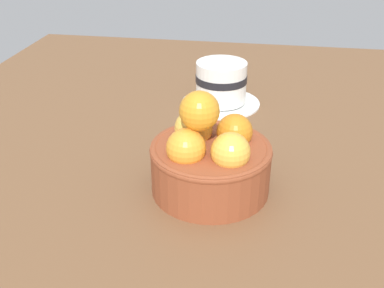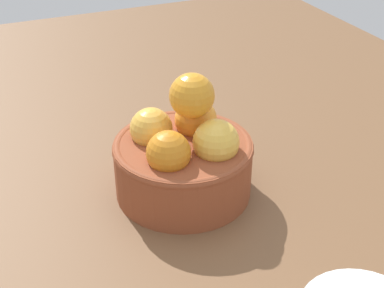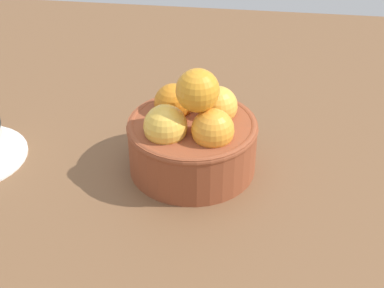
{
  "view_description": "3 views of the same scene",
  "coord_description": "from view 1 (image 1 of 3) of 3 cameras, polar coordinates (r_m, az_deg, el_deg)",
  "views": [
    {
      "loc": [
        -46.82,
        -5.58,
        31.77
      ],
      "look_at": [
        0.19,
        2.25,
        5.9
      ],
      "focal_mm": 43.62,
      "sensor_mm": 36.0,
      "label": 1
    },
    {
      "loc": [
        42.75,
        -17.49,
        34.02
      ],
      "look_at": [
        -1.07,
        1.45,
        4.83
      ],
      "focal_mm": 50.58,
      "sensor_mm": 36.0,
      "label": 2
    },
    {
      "loc": [
        -6.89,
        51.45,
        38.36
      ],
      "look_at": [
        -0.21,
        1.87,
        4.42
      ],
      "focal_mm": 53.31,
      "sensor_mm": 36.0,
      "label": 3
    }
  ],
  "objects": [
    {
      "name": "ground_plane",
      "position": [
        0.58,
        2.18,
        -7.08
      ],
      "size": [
        125.31,
        99.06,
        3.85
      ],
      "primitive_type": "cube",
      "color": "brown"
    },
    {
      "name": "coffee_cup",
      "position": [
        0.78,
        3.58,
        7.25
      ],
      "size": [
        13.26,
        13.26,
        7.3
      ],
      "color": "white",
      "rests_on": "ground_plane"
    },
    {
      "name": "terracotta_bowl",
      "position": [
        0.55,
        2.2,
        -1.7
      ],
      "size": [
        14.27,
        14.27,
        12.86
      ],
      "color": "brown",
      "rests_on": "ground_plane"
    }
  ]
}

